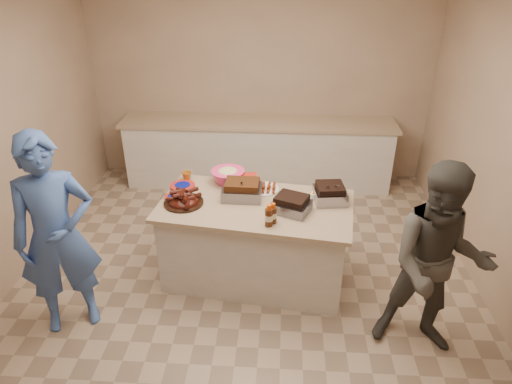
# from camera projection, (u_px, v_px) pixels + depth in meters

# --- Properties ---
(room) EXTENTS (4.50, 5.00, 2.70)m
(room) POSITION_uv_depth(u_px,v_px,m) (245.00, 284.00, 4.47)
(room) COLOR tan
(room) RESTS_ON ground
(back_counter) EXTENTS (3.60, 0.64, 0.90)m
(back_counter) POSITION_uv_depth(u_px,v_px,m) (258.00, 152.00, 6.19)
(back_counter) COLOR beige
(back_counter) RESTS_ON ground
(island) EXTENTS (1.87, 1.16, 0.83)m
(island) POSITION_uv_depth(u_px,v_px,m) (256.00, 276.00, 4.58)
(island) COLOR beige
(island) RESTS_ON ground
(rib_platter) EXTENTS (0.38, 0.38, 0.15)m
(rib_platter) POSITION_uv_depth(u_px,v_px,m) (184.00, 204.00, 4.19)
(rib_platter) COLOR #3E0F09
(rib_platter) RESTS_ON island
(pulled_pork_tray) EXTENTS (0.37, 0.28, 0.11)m
(pulled_pork_tray) POSITION_uv_depth(u_px,v_px,m) (242.00, 198.00, 4.29)
(pulled_pork_tray) COLOR #47230F
(pulled_pork_tray) RESTS_ON island
(brisket_tray) EXTENTS (0.39, 0.36, 0.09)m
(brisket_tray) POSITION_uv_depth(u_px,v_px,m) (291.00, 211.00, 4.07)
(brisket_tray) COLOR black
(brisket_tray) RESTS_ON island
(roasting_pan) EXTENTS (0.32, 0.32, 0.11)m
(roasting_pan) POSITION_uv_depth(u_px,v_px,m) (329.00, 201.00, 4.24)
(roasting_pan) COLOR gray
(roasting_pan) RESTS_ON island
(coleslaw_bowl) EXTENTS (0.38, 0.38, 0.23)m
(coleslaw_bowl) POSITION_uv_depth(u_px,v_px,m) (228.00, 183.00, 4.56)
(coleslaw_bowl) COLOR #E83474
(coleslaw_bowl) RESTS_ON island
(sausage_plate) EXTENTS (0.30, 0.30, 0.05)m
(sausage_plate) POSITION_uv_depth(u_px,v_px,m) (264.00, 190.00, 4.43)
(sausage_plate) COLOR silver
(sausage_plate) RESTS_ON island
(mac_cheese_dish) EXTENTS (0.30, 0.25, 0.07)m
(mac_cheese_dish) POSITION_uv_depth(u_px,v_px,m) (326.00, 197.00, 4.31)
(mac_cheese_dish) COLOR orange
(mac_cheese_dish) RESTS_ON island
(bbq_bottle_a) EXTENTS (0.08, 0.08, 0.20)m
(bbq_bottle_a) POSITION_uv_depth(u_px,v_px,m) (269.00, 225.00, 3.86)
(bbq_bottle_a) COLOR #3E1E0C
(bbq_bottle_a) RESTS_ON island
(bbq_bottle_b) EXTENTS (0.07, 0.07, 0.19)m
(bbq_bottle_b) POSITION_uv_depth(u_px,v_px,m) (273.00, 222.00, 3.91)
(bbq_bottle_b) COLOR #3E1E0C
(bbq_bottle_b) RESTS_ON island
(mustard_bottle) EXTENTS (0.05, 0.05, 0.11)m
(mustard_bottle) POSITION_uv_depth(u_px,v_px,m) (236.00, 198.00, 4.28)
(mustard_bottle) COLOR yellow
(mustard_bottle) RESTS_ON island
(sauce_bowl) EXTENTS (0.13, 0.06, 0.13)m
(sauce_bowl) POSITION_uv_depth(u_px,v_px,m) (246.00, 194.00, 4.35)
(sauce_bowl) COLOR silver
(sauce_bowl) RESTS_ON island
(plate_stack_large) EXTENTS (0.28, 0.28, 0.03)m
(plate_stack_large) POSITION_uv_depth(u_px,v_px,m) (183.00, 188.00, 4.47)
(plate_stack_large) COLOR #A52017
(plate_stack_large) RESTS_ON island
(plate_stack_small) EXTENTS (0.18, 0.18, 0.02)m
(plate_stack_small) POSITION_uv_depth(u_px,v_px,m) (173.00, 198.00, 4.29)
(plate_stack_small) COLOR #A52017
(plate_stack_small) RESTS_ON island
(plastic_cup) EXTENTS (0.11, 0.10, 0.10)m
(plastic_cup) POSITION_uv_depth(u_px,v_px,m) (187.00, 180.00, 4.61)
(plastic_cup) COLOR #AC631A
(plastic_cup) RESTS_ON island
(basket_stack) EXTENTS (0.24, 0.19, 0.11)m
(basket_stack) POSITION_uv_depth(u_px,v_px,m) (246.00, 186.00, 4.50)
(basket_stack) COLOR #A52017
(basket_stack) RESTS_ON island
(guest_blue) EXTENTS (1.32, 1.87, 0.42)m
(guest_blue) POSITION_uv_depth(u_px,v_px,m) (77.00, 319.00, 4.05)
(guest_blue) COLOR #3E61AF
(guest_blue) RESTS_ON ground
(guest_gray) EXTENTS (1.02, 1.73, 0.62)m
(guest_gray) POSITION_uv_depth(u_px,v_px,m) (419.00, 342.00, 3.82)
(guest_gray) COLOR #4B4943
(guest_gray) RESTS_ON ground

